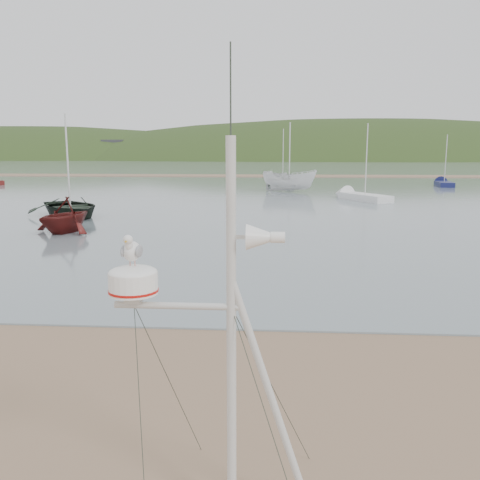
# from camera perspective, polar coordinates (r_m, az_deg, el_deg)

# --- Properties ---
(ground) EXTENTS (560.00, 560.00, 0.00)m
(ground) POSITION_cam_1_polar(r_m,az_deg,el_deg) (7.98, -19.75, -19.13)
(ground) COLOR #7F6149
(ground) RESTS_ON ground
(water) EXTENTS (560.00, 256.00, 0.04)m
(water) POSITION_cam_1_polar(r_m,az_deg,el_deg) (138.42, 2.84, 8.45)
(water) COLOR slate
(water) RESTS_ON ground
(sandbar) EXTENTS (560.00, 7.00, 0.07)m
(sandbar) POSITION_cam_1_polar(r_m,az_deg,el_deg) (76.48, 1.81, 7.23)
(sandbar) COLOR #7F6149
(sandbar) RESTS_ON water
(hill_ridge) EXTENTS (620.00, 180.00, 80.00)m
(hill_ridge) POSITION_cam_1_polar(r_m,az_deg,el_deg) (242.97, 7.72, 4.39)
(hill_ridge) COLOR #233716
(hill_ridge) RESTS_ON ground
(far_cottages) EXTENTS (294.40, 6.30, 8.00)m
(far_cottages) POSITION_cam_1_polar(r_m,az_deg,el_deg) (202.33, 4.11, 10.06)
(far_cottages) COLOR beige
(far_cottages) RESTS_ON ground
(mast_rig) EXTENTS (2.13, 2.27, 4.80)m
(mast_rig) POSITION_cam_1_polar(r_m,az_deg,el_deg) (5.50, -1.64, -18.77)
(mast_rig) COLOR silver
(mast_rig) RESTS_ON ground
(boat_dark) EXTENTS (3.64, 3.36, 5.39)m
(boat_dark) POSITION_cam_1_polar(r_m,az_deg,el_deg) (30.62, -18.74, 7.49)
(boat_dark) COLOR black
(boat_dark) RESTS_ON water
(boat_red) EXTENTS (3.12, 2.46, 3.16)m
(boat_red) POSITION_cam_1_polar(r_m,az_deg,el_deg) (24.74, -19.21, 4.40)
(boat_red) COLOR #531512
(boat_red) RESTS_ON water
(boat_white) EXTENTS (2.58, 2.55, 5.27)m
(boat_white) POSITION_cam_1_polar(r_m,az_deg,el_deg) (47.55, 5.58, 8.61)
(boat_white) COLOR white
(boat_white) RESTS_ON water
(sailboat_dark_mid) EXTENTS (3.89, 6.87, 6.69)m
(sailboat_dark_mid) POSITION_cam_1_polar(r_m,az_deg,el_deg) (59.17, 5.39, 6.59)
(sailboat_dark_mid) COLOR black
(sailboat_dark_mid) RESTS_ON ground
(sailboat_blue_far) EXTENTS (2.25, 6.01, 5.87)m
(sailboat_blue_far) POSITION_cam_1_polar(r_m,az_deg,el_deg) (59.87, 21.72, 5.97)
(sailboat_blue_far) COLOR #151A4C
(sailboat_blue_far) RESTS_ON ground
(sailboat_white_near) EXTENTS (4.36, 6.25, 6.28)m
(sailboat_white_near) POSITION_cam_1_polar(r_m,az_deg,el_deg) (41.19, 12.48, 4.91)
(sailboat_white_near) COLOR white
(sailboat_white_near) RESTS_ON ground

